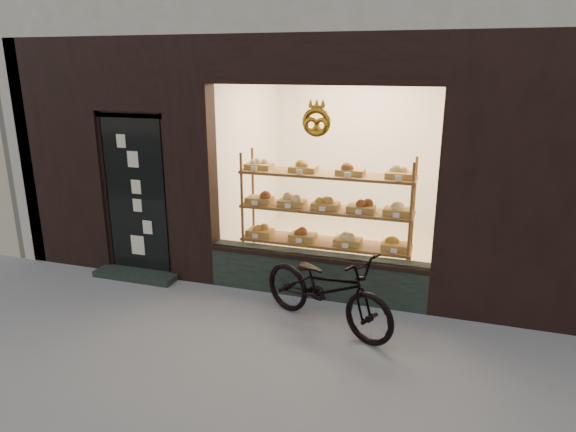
% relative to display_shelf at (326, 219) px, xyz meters
% --- Properties ---
extents(ground, '(90.00, 90.00, 0.00)m').
position_rel_display_shelf_xyz_m(ground, '(-0.45, -2.55, -0.87)').
color(ground, slate).
extents(display_shelf, '(2.20, 0.45, 1.70)m').
position_rel_display_shelf_xyz_m(display_shelf, '(0.00, 0.00, 0.00)').
color(display_shelf, brown).
rests_on(display_shelf, ground).
extents(bicycle, '(1.80, 1.25, 0.90)m').
position_rel_display_shelf_xyz_m(bicycle, '(0.31, -1.15, -0.42)').
color(bicycle, black).
rests_on(bicycle, ground).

